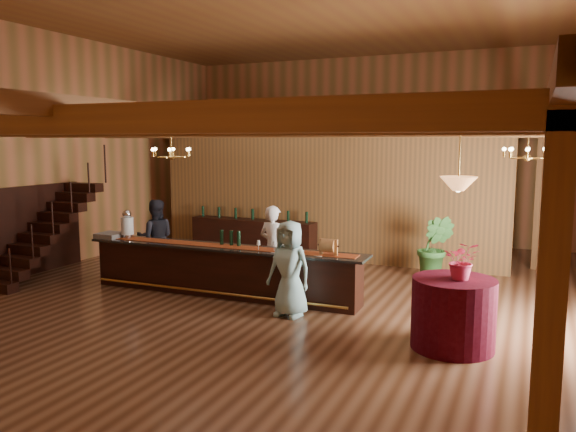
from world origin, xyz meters
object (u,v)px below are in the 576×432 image
at_px(round_table, 453,313).
at_px(floor_plant, 435,247).
at_px(backbar_shelf, 253,238).
at_px(guest, 290,269).
at_px(raffle_drum, 328,246).
at_px(bartender, 273,247).
at_px(staff_second, 156,238).
at_px(chandelier_left, 171,152).
at_px(pendant_lamp, 458,183).
at_px(tasting_bar, 222,270).
at_px(beverage_dispenser, 127,224).
at_px(chandelier_right, 528,152).

relative_size(round_table, floor_plant, 0.85).
distance_m(backbar_shelf, guest, 5.16).
xyz_separation_m(raffle_drum, bartender, (-1.47, 0.80, -0.29)).
distance_m(backbar_shelf, round_table, 7.37).
bearing_deg(guest, raffle_drum, 64.63).
bearing_deg(backbar_shelf, floor_plant, -5.31).
distance_m(staff_second, floor_plant, 6.17).
distance_m(chandelier_left, pendant_lamp, 5.61).
xyz_separation_m(round_table, pendant_lamp, (0.00, 0.00, 1.89)).
distance_m(backbar_shelf, bartender, 3.37).
distance_m(tasting_bar, beverage_dispenser, 2.41).
xyz_separation_m(chandelier_right, floor_plant, (-1.77, 1.74, -2.09)).
bearing_deg(bartender, guest, 134.74).
xyz_separation_m(beverage_dispenser, floor_plant, (5.88, 2.98, -0.55)).
height_order(raffle_drum, floor_plant, floor_plant).
distance_m(chandelier_right, staff_second, 7.79).
bearing_deg(beverage_dispenser, floor_plant, 26.87).
xyz_separation_m(bartender, floor_plant, (2.87, 2.19, -0.15)).
height_order(beverage_dispenser, guest, guest).
distance_m(chandelier_left, guest, 3.40).
height_order(chandelier_right, floor_plant, chandelier_right).
xyz_separation_m(chandelier_right, pendant_lamp, (-0.85, -2.39, -0.39)).
bearing_deg(raffle_drum, pendant_lamp, -26.04).
relative_size(backbar_shelf, round_table, 2.87).
bearing_deg(pendant_lamp, floor_plant, 102.56).
height_order(beverage_dispenser, floor_plant, beverage_dispenser).
height_order(chandelier_left, guest, chandelier_left).
bearing_deg(backbar_shelf, tasting_bar, -70.28).
height_order(backbar_shelf, guest, guest).
height_order(tasting_bar, beverage_dispenser, beverage_dispenser).
relative_size(backbar_shelf, floor_plant, 2.44).
bearing_deg(backbar_shelf, guest, -54.17).
bearing_deg(round_table, tasting_bar, 165.81).
distance_m(pendant_lamp, floor_plant, 4.56).
relative_size(raffle_drum, pendant_lamp, 0.38).
distance_m(raffle_drum, chandelier_right, 3.79).
xyz_separation_m(raffle_drum, guest, (-0.46, -0.69, -0.31)).
bearing_deg(guest, staff_second, 167.24).
bearing_deg(raffle_drum, guest, -123.60).
relative_size(chandelier_right, floor_plant, 0.57).
height_order(tasting_bar, raffle_drum, raffle_drum).
relative_size(pendant_lamp, staff_second, 0.53).
height_order(raffle_drum, staff_second, staff_second).
xyz_separation_m(beverage_dispenser, round_table, (6.80, -1.15, -0.74)).
distance_m(chandelier_right, bartender, 5.05).
distance_m(beverage_dispenser, guest, 4.10).
bearing_deg(bartender, pendant_lamp, 163.57).
bearing_deg(chandelier_left, round_table, -9.99).
bearing_deg(round_table, raffle_drum, 153.96).
height_order(raffle_drum, guest, guest).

